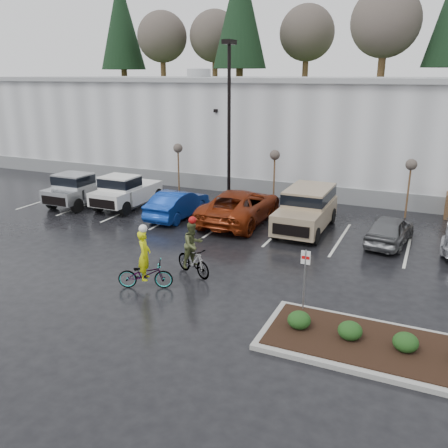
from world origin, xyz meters
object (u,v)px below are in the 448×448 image
at_px(pickup_white, 130,190).
at_px(cyclist_hivis, 145,269).
at_px(car_grey, 390,230).
at_px(sapling_mid, 275,158).
at_px(sapling_east, 411,168).
at_px(suv_tan, 306,210).
at_px(lamppost, 229,106).
at_px(pickup_silver, 85,187).
at_px(car_blue, 178,204).
at_px(car_red, 240,206).
at_px(fire_lane_sign, 305,274).
at_px(cyclist_olive, 193,254).
at_px(sapling_west, 178,151).

xyz_separation_m(pickup_white, cyclist_hivis, (7.05, -9.15, -0.24)).
bearing_deg(car_grey, sapling_mid, -25.79).
xyz_separation_m(sapling_east, suv_tan, (-4.39, -4.37, -1.70)).
bearing_deg(lamppost, pickup_silver, -154.78).
relative_size(pickup_white, cyclist_hivis, 2.16).
distance_m(car_blue, cyclist_hivis, 8.89).
bearing_deg(car_red, car_blue, 10.13).
xyz_separation_m(fire_lane_sign, cyclist_hivis, (-5.73, -0.43, -0.66)).
height_order(sapling_east, car_blue, sapling_east).
relative_size(fire_lane_sign, car_blue, 0.48).
xyz_separation_m(pickup_silver, cyclist_olive, (10.91, -6.83, -0.12)).
height_order(sapling_mid, car_red, sapling_mid).
height_order(sapling_east, pickup_white, sapling_east).
relative_size(fire_lane_sign, cyclist_hivis, 0.91).
bearing_deg(pickup_white, sapling_mid, 28.64).
distance_m(sapling_west, pickup_silver, 6.27).
height_order(car_blue, car_red, car_red).
height_order(pickup_silver, car_red, pickup_silver).
distance_m(car_grey, cyclist_hivis, 11.40).
xyz_separation_m(pickup_silver, car_grey, (17.43, -0.02, -0.31)).
xyz_separation_m(lamppost, sapling_west, (-4.00, 1.00, -2.96)).
distance_m(lamppost, car_blue, 6.47).
distance_m(pickup_silver, cyclist_hivis, 13.07).
bearing_deg(pickup_silver, fire_lane_sign, -27.51).
distance_m(lamppost, pickup_white, 7.51).
xyz_separation_m(sapling_west, sapling_mid, (6.50, 0.00, 0.00)).
distance_m(pickup_silver, pickup_white, 2.88).
xyz_separation_m(pickup_white, car_blue, (3.72, -0.91, -0.23)).
bearing_deg(pickup_white, suv_tan, -1.56).
xyz_separation_m(pickup_white, car_grey, (14.61, -0.61, -0.31)).
relative_size(pickup_white, car_blue, 1.15).
distance_m(pickup_silver, cyclist_olive, 12.87).
relative_size(sapling_mid, pickup_white, 0.62).
height_order(sapling_east, car_grey, sapling_east).
height_order(car_blue, cyclist_hivis, cyclist_hivis).
bearing_deg(sapling_mid, lamppost, -158.20).
relative_size(fire_lane_sign, car_red, 0.36).
bearing_deg(suv_tan, fire_lane_sign, -75.40).
height_order(sapling_west, car_grey, sapling_west).
bearing_deg(lamppost, car_blue, -107.49).
bearing_deg(cyclist_hivis, fire_lane_sign, -108.88).
bearing_deg(cyclist_hivis, sapling_mid, -25.04).
height_order(lamppost, sapling_west, lamppost).
bearing_deg(fire_lane_sign, sapling_west, 132.67).
relative_size(pickup_silver, cyclist_hivis, 2.16).
relative_size(lamppost, sapling_east, 2.88).
bearing_deg(cyclist_olive, lamppost, 40.50).
bearing_deg(fire_lane_sign, suv_tan, 104.60).
distance_m(sapling_west, sapling_east, 14.00).
bearing_deg(pickup_silver, sapling_mid, 24.41).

